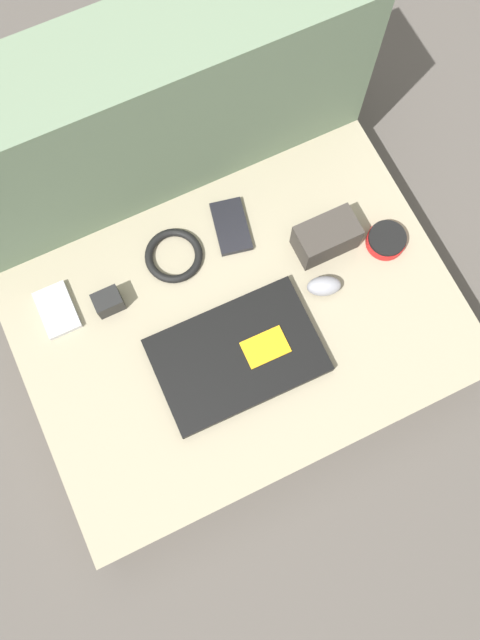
# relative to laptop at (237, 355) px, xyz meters

# --- Properties ---
(ground_plane) EXTENTS (8.00, 8.00, 0.00)m
(ground_plane) POSITION_rel_laptop_xyz_m (0.04, 0.06, -0.17)
(ground_plane) COLOR #4C4742
(couch_seat) EXTENTS (0.90, 0.64, 0.16)m
(couch_seat) POSITION_rel_laptop_xyz_m (0.04, 0.06, -0.09)
(couch_seat) COLOR gray
(couch_seat) RESTS_ON ground_plane
(couch_backrest) EXTENTS (0.90, 0.20, 0.54)m
(couch_backrest) POSITION_rel_laptop_xyz_m (0.04, 0.48, 0.10)
(couch_backrest) COLOR #60755B
(couch_backrest) RESTS_ON ground_plane
(laptop) EXTENTS (0.34, 0.22, 0.03)m
(laptop) POSITION_rel_laptop_xyz_m (0.00, 0.00, 0.00)
(laptop) COLOR black
(laptop) RESTS_ON couch_seat
(computer_mouse) EXTENTS (0.08, 0.06, 0.04)m
(computer_mouse) POSITION_rel_laptop_xyz_m (0.23, 0.05, 0.01)
(computer_mouse) COLOR gray
(computer_mouse) RESTS_ON couch_seat
(speaker_puck) EXTENTS (0.08, 0.08, 0.03)m
(speaker_puck) POSITION_rel_laptop_xyz_m (0.40, 0.09, 0.00)
(speaker_puck) COLOR red
(speaker_puck) RESTS_ON couch_seat
(phone_silver) EXTENTS (0.09, 0.13, 0.01)m
(phone_silver) POSITION_rel_laptop_xyz_m (0.11, 0.27, -0.00)
(phone_silver) COLOR black
(phone_silver) RESTS_ON couch_seat
(phone_black) EXTENTS (0.07, 0.11, 0.01)m
(phone_black) POSITION_rel_laptop_xyz_m (-0.30, 0.25, -0.00)
(phone_black) COLOR #B7B7BC
(phone_black) RESTS_ON couch_seat
(camera_pouch) EXTENTS (0.13, 0.08, 0.08)m
(camera_pouch) POSITION_rel_laptop_xyz_m (0.28, 0.14, 0.03)
(camera_pouch) COLOR #38332D
(camera_pouch) RESTS_ON couch_seat
(charger_brick) EXTENTS (0.06, 0.04, 0.05)m
(charger_brick) POSITION_rel_laptop_xyz_m (-0.19, 0.21, 0.01)
(charger_brick) COLOR black
(charger_brick) RESTS_ON couch_seat
(cable_coil) EXTENTS (0.12, 0.12, 0.02)m
(cable_coil) POSITION_rel_laptop_xyz_m (-0.03, 0.26, -0.00)
(cable_coil) COLOR black
(cable_coil) RESTS_ON couch_seat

